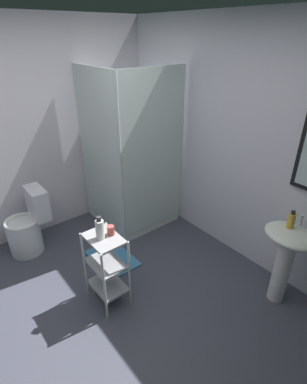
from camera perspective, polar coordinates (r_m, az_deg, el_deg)
name	(u,v)px	position (r m, az deg, el deg)	size (l,w,h in m)	color
ground_plane	(100,330)	(2.93, -10.13, -24.49)	(4.20, 4.20, 0.02)	#424452
wall_back	(249,149)	(3.23, 17.81, 7.87)	(4.20, 0.14, 2.50)	silver
wall_left	(6,140)	(3.73, -26.28, 8.89)	(0.10, 4.20, 2.50)	silver
shower_stall	(130,192)	(3.91, -4.41, 0.09)	(0.92, 0.92, 2.00)	white
pedestal_sink	(287,251)	(2.97, 24.09, -10.18)	(0.46, 0.37, 0.81)	white
sink_faucet	(301,220)	(2.91, 26.31, -4.76)	(0.03, 0.03, 0.10)	silver
toilet	(28,227)	(3.76, -22.82, -6.17)	(0.37, 0.49, 0.76)	white
storage_cart	(106,265)	(2.83, -9.00, -13.51)	(0.38, 0.28, 0.74)	silver
hand_soap_bottle	(291,220)	(2.82, 24.80, -4.93)	(0.06, 0.06, 0.17)	gold
lotion_bottle_white	(100,229)	(2.58, -10.20, -6.97)	(0.07, 0.07, 0.22)	white
rinse_cup	(111,230)	(2.64, -8.15, -7.24)	(0.06, 0.06, 0.09)	#B24742
bath_mat	(112,258)	(3.55, -7.84, -12.36)	(0.60, 0.40, 0.02)	teal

